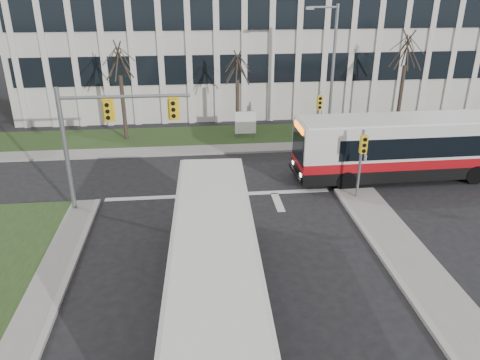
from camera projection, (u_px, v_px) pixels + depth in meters
name	position (u px, v px, depth m)	size (l,w,h in m)	color
ground	(232.00, 288.00, 17.64)	(120.00, 120.00, 0.00)	black
sidewalk_cross	(286.00, 147.00, 31.94)	(44.00, 1.60, 0.14)	#9E9B93
building_lawn	(278.00, 135.00, 34.49)	(44.00, 5.00, 0.12)	#29421C
office_building	(257.00, 33.00, 43.06)	(40.00, 16.00, 12.00)	silver
mast_arm_signal	(99.00, 128.00, 21.94)	(6.11, 0.38, 6.20)	slate
signal_pole_near	(362.00, 155.00, 23.60)	(0.34, 0.39, 3.80)	slate
signal_pole_far	(319.00, 111.00, 31.35)	(0.34, 0.39, 3.80)	slate
streetlight	(330.00, 68.00, 31.08)	(2.15, 0.25, 9.20)	slate
directory_sign	(245.00, 123.00, 33.36)	(1.50, 0.12, 2.00)	slate
tree_left	(119.00, 62.00, 31.28)	(1.80, 1.80, 7.70)	#42352B
tree_mid	(237.00, 69.00, 32.46)	(1.80, 1.80, 6.82)	#42352B
tree_right	(407.00, 52.00, 33.00)	(1.80, 1.80, 8.25)	#42352B
bus_main	(214.00, 271.00, 15.76)	(2.70, 12.44, 3.32)	silver
bus_cross	(411.00, 149.00, 26.64)	(2.87, 13.23, 3.53)	silver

